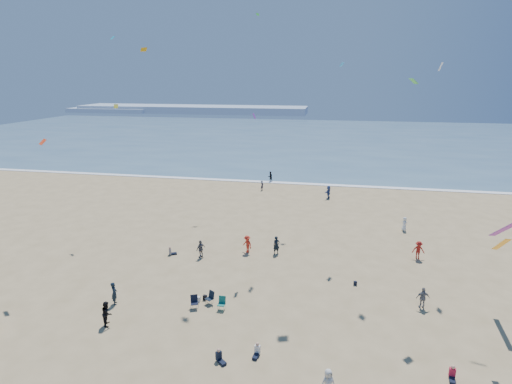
# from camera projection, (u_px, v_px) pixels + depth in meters

# --- Properties ---
(ocean) EXTENTS (220.00, 100.00, 0.06)m
(ocean) POSITION_uv_depth(u_px,v_px,m) (307.00, 138.00, 111.52)
(ocean) COLOR #476B84
(ocean) RESTS_ON ground
(surf_line) EXTENTS (220.00, 1.20, 0.08)m
(surf_line) POSITION_uv_depth(u_px,v_px,m) (286.00, 183.00, 64.31)
(surf_line) COLOR white
(surf_line) RESTS_ON ground
(headland_far) EXTENTS (110.00, 20.00, 3.20)m
(headland_far) POSITION_uv_depth(u_px,v_px,m) (192.00, 109.00, 192.60)
(headland_far) COLOR #7A8EA8
(headland_far) RESTS_ON ground
(headland_near) EXTENTS (40.00, 14.00, 2.00)m
(headland_near) POSITION_uv_depth(u_px,v_px,m) (111.00, 110.00, 195.18)
(headland_near) COLOR #7A8EA8
(headland_near) RESTS_ON ground
(standing_flyers) EXTENTS (31.20, 49.57, 1.79)m
(standing_flyers) POSITION_uv_depth(u_px,v_px,m) (278.00, 245.00, 38.53)
(standing_flyers) COLOR white
(standing_flyers) RESTS_ON ground
(seated_group) EXTENTS (22.94, 17.20, 0.84)m
(seated_group) POSITION_uv_depth(u_px,v_px,m) (259.00, 333.00, 26.00)
(seated_group) COLOR silver
(seated_group) RESTS_ON ground
(chair_cluster) EXTENTS (2.70, 1.60, 1.00)m
(chair_cluster) POSITION_uv_depth(u_px,v_px,m) (208.00, 301.00, 29.46)
(chair_cluster) COLOR black
(chair_cluster) RESTS_ON ground
(white_tote) EXTENTS (0.35, 0.20, 0.40)m
(white_tote) POSITION_uv_depth(u_px,v_px,m) (198.00, 299.00, 30.35)
(white_tote) COLOR silver
(white_tote) RESTS_ON ground
(black_backpack) EXTENTS (0.30, 0.22, 0.38)m
(black_backpack) POSITION_uv_depth(u_px,v_px,m) (205.00, 297.00, 30.57)
(black_backpack) COLOR black
(black_backpack) RESTS_ON ground
(navy_bag) EXTENTS (0.28, 0.18, 0.34)m
(navy_bag) POSITION_uv_depth(u_px,v_px,m) (355.00, 283.00, 32.74)
(navy_bag) COLOR black
(navy_bag) RESTS_ON ground
(kites_aloft) EXTENTS (39.60, 45.55, 27.74)m
(kites_aloft) POSITION_uv_depth(u_px,v_px,m) (364.00, 107.00, 28.01)
(kites_aloft) COLOR green
(kites_aloft) RESTS_ON ground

